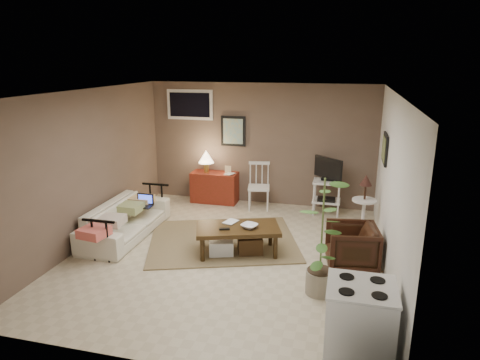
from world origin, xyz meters
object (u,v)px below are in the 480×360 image
(side_table, at_px, (365,198))
(potted_plant, at_px, (322,233))
(coffee_table, at_px, (237,238))
(spindle_chair, at_px, (259,187))
(red_console, at_px, (214,184))
(sofa, at_px, (125,214))
(stove, at_px, (359,325))
(tv_stand, at_px, (327,185))
(armchair, at_px, (352,245))

(side_table, xyz_separation_m, potted_plant, (-0.56, -2.01, 0.16))
(side_table, bearing_deg, potted_plant, -105.68)
(coffee_table, height_order, spindle_chair, spindle_chair)
(red_console, bearing_deg, spindle_chair, -9.69)
(red_console, relative_size, potted_plant, 0.71)
(coffee_table, relative_size, sofa, 0.71)
(side_table, height_order, stove, side_table)
(coffee_table, relative_size, stove, 1.63)
(side_table, distance_m, potted_plant, 2.09)
(spindle_chair, xyz_separation_m, tv_stand, (1.30, 0.00, 0.15))
(sofa, bearing_deg, side_table, -75.91)
(red_console, xyz_separation_m, armchair, (2.73, -2.29, -0.03))
(armchair, bearing_deg, coffee_table, -99.32)
(armchair, bearing_deg, stove, -6.52)
(coffee_table, xyz_separation_m, potted_plant, (1.27, -0.83, 0.55))
(armchair, distance_m, stove, 2.01)
(tv_stand, height_order, stove, tv_stand)
(red_console, bearing_deg, side_table, -20.39)
(coffee_table, height_order, armchair, armchair)
(coffee_table, bearing_deg, tv_stand, 60.27)
(red_console, distance_m, stove, 5.12)
(stove, bearing_deg, coffee_table, 130.10)
(red_console, xyz_separation_m, spindle_chair, (0.97, -0.17, 0.05))
(sofa, xyz_separation_m, potted_plant, (3.23, -1.05, 0.44))
(side_table, height_order, potted_plant, potted_plant)
(potted_plant, bearing_deg, coffee_table, 146.86)
(red_console, distance_m, spindle_chair, 0.98)
(stove, bearing_deg, spindle_chair, 113.79)
(tv_stand, bearing_deg, potted_plant, -88.46)
(sofa, bearing_deg, stove, -121.59)
(sofa, height_order, red_console, red_console)
(tv_stand, relative_size, side_table, 1.04)
(potted_plant, height_order, stove, potted_plant)
(armchair, bearing_deg, red_console, -138.29)
(coffee_table, xyz_separation_m, spindle_chair, (-0.11, 2.09, 0.17))
(tv_stand, relative_size, stove, 1.31)
(armchair, distance_m, potted_plant, 1.00)
(side_table, bearing_deg, tv_stand, 125.01)
(red_console, height_order, potted_plant, potted_plant)
(spindle_chair, distance_m, tv_stand, 1.31)
(tv_stand, xyz_separation_m, potted_plant, (0.08, -2.92, 0.23))
(sofa, xyz_separation_m, armchair, (3.61, -0.25, -0.03))
(armchair, bearing_deg, sofa, -102.30)
(tv_stand, xyz_separation_m, armchair, (0.46, -2.12, -0.23))
(tv_stand, distance_m, potted_plant, 2.93)
(sofa, relative_size, armchair, 2.79)
(coffee_table, relative_size, side_table, 1.29)
(armchair, height_order, potted_plant, potted_plant)
(coffee_table, bearing_deg, sofa, 173.50)
(coffee_table, relative_size, tv_stand, 1.25)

